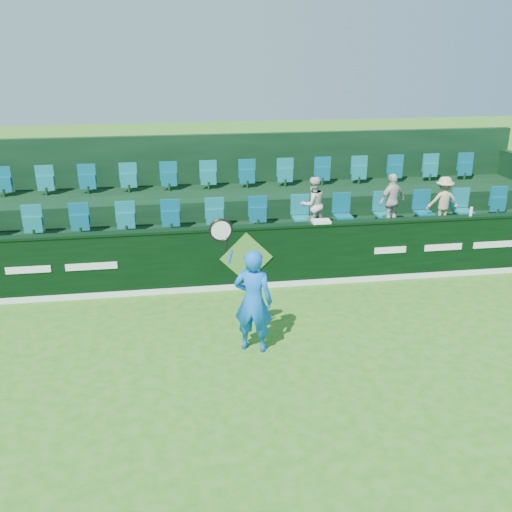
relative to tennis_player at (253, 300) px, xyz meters
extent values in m
plane|color=#276919|center=(0.23, -1.43, -0.91)|extent=(60.00, 60.00, 0.00)
cube|color=black|center=(0.23, 2.57, -0.26)|extent=(16.00, 0.20, 1.30)
cube|color=black|center=(0.23, 2.57, 0.42)|extent=(16.00, 0.24, 0.05)
cube|color=white|center=(0.23, 2.46, -0.85)|extent=(16.00, 0.02, 0.12)
cube|color=#45822F|center=(0.23, 2.46, -0.21)|extent=(1.10, 0.02, 1.10)
cube|color=white|center=(-4.07, 2.46, -0.21)|extent=(0.85, 0.01, 0.14)
cube|color=white|center=(-2.87, 2.46, -0.21)|extent=(1.00, 0.01, 0.14)
cube|color=white|center=(3.33, 2.46, -0.21)|extent=(0.70, 0.01, 0.14)
cube|color=white|center=(4.53, 2.46, -0.21)|extent=(0.85, 0.01, 0.14)
cube|color=white|center=(5.73, 2.46, -0.21)|extent=(1.00, 0.01, 0.14)
cube|color=black|center=(0.23, 3.67, -0.51)|extent=(16.00, 2.00, 0.80)
cube|color=black|center=(0.23, 5.57, -0.26)|extent=(16.00, 1.80, 1.30)
cube|color=black|center=(0.23, 6.57, 0.39)|extent=(16.00, 0.20, 2.60)
cube|color=#137078|center=(0.23, 4.07, 0.19)|extent=(13.50, 0.50, 0.60)
cube|color=#137078|center=(0.23, 5.87, 0.69)|extent=(13.50, 0.50, 0.60)
imported|color=blue|center=(0.01, 0.00, -0.02)|extent=(0.76, 0.64, 1.78)
cylinder|color=#143FBF|center=(-0.37, -0.10, 0.83)|extent=(0.10, 0.04, 0.22)
cylinder|color=black|center=(-0.43, -0.10, 1.03)|extent=(0.08, 0.03, 0.20)
torus|color=black|center=(-0.51, -0.10, 1.27)|extent=(0.46, 0.04, 0.46)
cylinder|color=silver|center=(-0.51, -0.10, 1.27)|extent=(0.38, 0.01, 0.38)
imported|color=silver|center=(1.91, 3.69, 0.52)|extent=(0.72, 0.63, 1.26)
imported|color=silver|center=(3.77, 3.69, 0.53)|extent=(0.80, 0.58, 1.27)
imported|color=tan|center=(5.03, 3.69, 0.47)|extent=(0.78, 0.49, 1.15)
cube|color=white|center=(1.81, 2.57, 0.47)|extent=(0.37, 0.24, 0.06)
cylinder|color=white|center=(5.12, 2.57, 0.54)|extent=(0.06, 0.06, 0.19)
camera|label=1|loc=(-1.22, -8.38, 4.00)|focal=40.00mm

